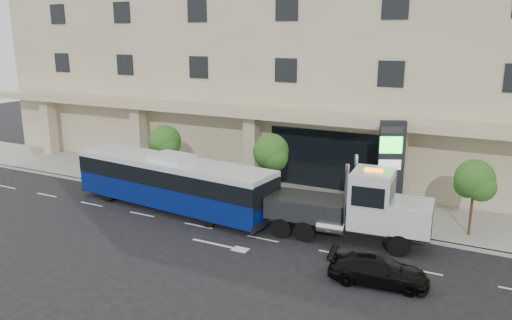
{
  "coord_description": "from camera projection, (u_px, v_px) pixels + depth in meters",
  "views": [
    {
      "loc": [
        10.73,
        -23.14,
        10.31
      ],
      "look_at": [
        -2.19,
        2.0,
        3.2
      ],
      "focal_mm": 35.0,
      "sensor_mm": 36.0,
      "label": 1
    }
  ],
  "objects": [
    {
      "name": "curb",
      "position": [
        290.0,
        216.0,
        28.94
      ],
      "size": [
        120.0,
        0.3,
        0.15
      ],
      "primitive_type": "cube",
      "color": "gray",
      "rests_on": "ground"
    },
    {
      "name": "black_sedan",
      "position": [
        378.0,
        270.0,
        21.16
      ],
      "size": [
        4.42,
        2.26,
        1.23
      ],
      "primitive_type": "imported",
      "rotation": [
        0.0,
        0.0,
        1.7
      ],
      "color": "black",
      "rests_on": "ground"
    },
    {
      "name": "tree_left",
      "position": [
        165.0,
        144.0,
        33.99
      ],
      "size": [
        2.27,
        2.2,
        4.22
      ],
      "color": "#422B19",
      "rests_on": "sidewalk"
    },
    {
      "name": "city_bus",
      "position": [
        172.0,
        181.0,
        30.02
      ],
      "size": [
        13.66,
        4.15,
        3.41
      ],
      "rotation": [
        0.0,
        0.0,
        -0.1
      ],
      "color": "black",
      "rests_on": "ground"
    },
    {
      "name": "sidewalk",
      "position": [
        308.0,
        202.0,
        31.53
      ],
      "size": [
        120.0,
        6.0,
        0.15
      ],
      "primitive_type": "cube",
      "color": "gray",
      "rests_on": "ground"
    },
    {
      "name": "tow_truck",
      "position": [
        355.0,
        208.0,
        25.31
      ],
      "size": [
        9.48,
        2.98,
        4.3
      ],
      "rotation": [
        0.0,
        0.0,
        0.08
      ],
      "color": "#2D3033",
      "rests_on": "ground"
    },
    {
      "name": "ground",
      "position": [
        275.0,
        229.0,
        27.23
      ],
      "size": [
        120.0,
        120.0,
        0.0
      ],
      "primitive_type": "plane",
      "color": "black",
      "rests_on": "ground"
    },
    {
      "name": "tree_mid",
      "position": [
        271.0,
        154.0,
        30.41
      ],
      "size": [
        2.28,
        2.2,
        4.38
      ],
      "color": "#422B19",
      "rests_on": "sidewalk"
    },
    {
      "name": "convention_center",
      "position": [
        362.0,
        39.0,
        38.1
      ],
      "size": [
        60.0,
        17.6,
        20.0
      ],
      "color": "tan",
      "rests_on": "ground"
    },
    {
      "name": "signage_pylon",
      "position": [
        390.0,
        169.0,
        27.91
      ],
      "size": [
        1.47,
        1.03,
        5.6
      ],
      "rotation": [
        0.0,
        0.0,
        0.42
      ],
      "color": "black",
      "rests_on": "sidewalk"
    },
    {
      "name": "tree_right",
      "position": [
        475.0,
        182.0,
        25.37
      ],
      "size": [
        2.1,
        2.0,
        4.04
      ],
      "color": "#422B19",
      "rests_on": "sidewalk"
    }
  ]
}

